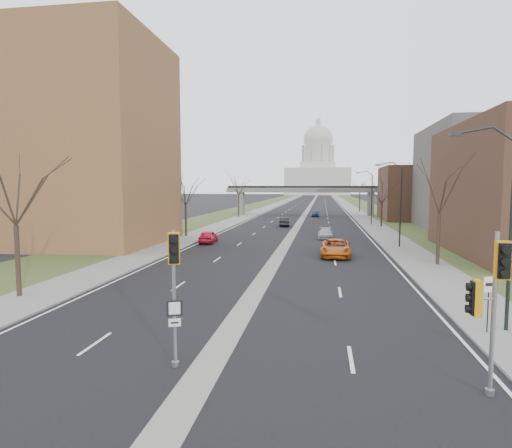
% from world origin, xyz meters
% --- Properties ---
extents(ground, '(700.00, 700.00, 0.00)m').
position_xyz_m(ground, '(0.00, 0.00, 0.00)').
color(ground, black).
rests_on(ground, ground).
extents(road_surface, '(20.00, 600.00, 0.01)m').
position_xyz_m(road_surface, '(0.00, 150.00, 0.01)').
color(road_surface, black).
rests_on(road_surface, ground).
extents(median_strip, '(1.20, 600.00, 0.02)m').
position_xyz_m(median_strip, '(0.00, 150.00, 0.00)').
color(median_strip, gray).
rests_on(median_strip, ground).
extents(sidewalk_right, '(4.00, 600.00, 0.12)m').
position_xyz_m(sidewalk_right, '(12.00, 150.00, 0.06)').
color(sidewalk_right, gray).
rests_on(sidewalk_right, ground).
extents(sidewalk_left, '(4.00, 600.00, 0.12)m').
position_xyz_m(sidewalk_left, '(-12.00, 150.00, 0.06)').
color(sidewalk_left, gray).
rests_on(sidewalk_left, ground).
extents(grass_verge_right, '(8.00, 600.00, 0.10)m').
position_xyz_m(grass_verge_right, '(18.00, 150.00, 0.05)').
color(grass_verge_right, '#30441F').
rests_on(grass_verge_right, ground).
extents(grass_verge_left, '(8.00, 600.00, 0.10)m').
position_xyz_m(grass_verge_left, '(-18.00, 150.00, 0.05)').
color(grass_verge_left, '#30441F').
rests_on(grass_verge_left, ground).
extents(apartment_building, '(25.00, 16.00, 22.00)m').
position_xyz_m(apartment_building, '(-26.00, 30.00, 11.00)').
color(apartment_building, brown).
rests_on(apartment_building, ground).
extents(commercial_block_mid, '(18.00, 22.00, 15.00)m').
position_xyz_m(commercial_block_mid, '(28.00, 52.00, 7.50)').
color(commercial_block_mid, '#5E5B56').
rests_on(commercial_block_mid, ground).
extents(commercial_block_far, '(14.00, 14.00, 10.00)m').
position_xyz_m(commercial_block_far, '(22.00, 70.00, 5.00)').
color(commercial_block_far, '#492D22').
rests_on(commercial_block_far, ground).
extents(pedestrian_bridge, '(34.00, 3.00, 6.45)m').
position_xyz_m(pedestrian_bridge, '(0.00, 80.00, 4.84)').
color(pedestrian_bridge, slate).
rests_on(pedestrian_bridge, ground).
extents(capitol, '(48.00, 42.00, 55.75)m').
position_xyz_m(capitol, '(0.00, 320.00, 18.60)').
color(capitol, beige).
rests_on(capitol, ground).
extents(streetlight_near, '(2.61, 0.20, 8.70)m').
position_xyz_m(streetlight_near, '(10.99, 6.00, 6.95)').
color(streetlight_near, black).
rests_on(streetlight_near, sidewalk_right).
extents(streetlight_mid, '(2.61, 0.20, 8.70)m').
position_xyz_m(streetlight_mid, '(10.99, 32.00, 6.95)').
color(streetlight_mid, black).
rests_on(streetlight_mid, sidewalk_right).
extents(streetlight_far, '(2.61, 0.20, 8.70)m').
position_xyz_m(streetlight_far, '(10.99, 58.00, 6.95)').
color(streetlight_far, black).
rests_on(streetlight_far, sidewalk_right).
extents(tree_left_a, '(7.20, 7.20, 9.40)m').
position_xyz_m(tree_left_a, '(-13.00, 8.00, 6.64)').
color(tree_left_a, '#382B21').
rests_on(tree_left_a, sidewalk_left).
extents(tree_left_b, '(6.75, 6.75, 8.81)m').
position_xyz_m(tree_left_b, '(-13.00, 38.00, 6.23)').
color(tree_left_b, '#382B21').
rests_on(tree_left_b, sidewalk_left).
extents(tree_left_c, '(7.65, 7.65, 9.99)m').
position_xyz_m(tree_left_c, '(-13.00, 72.00, 7.04)').
color(tree_left_c, '#382B21').
rests_on(tree_left_c, sidewalk_left).
extents(tree_right_a, '(7.20, 7.20, 9.40)m').
position_xyz_m(tree_right_a, '(13.00, 22.00, 6.64)').
color(tree_right_a, '#382B21').
rests_on(tree_right_a, sidewalk_right).
extents(tree_right_b, '(6.30, 6.30, 8.22)m').
position_xyz_m(tree_right_b, '(13.00, 55.00, 5.82)').
color(tree_right_b, '#382B21').
rests_on(tree_right_b, sidewalk_right).
extents(tree_right_c, '(7.65, 7.65, 9.99)m').
position_xyz_m(tree_right_c, '(13.00, 95.00, 7.04)').
color(tree_right_c, '#382B21').
rests_on(tree_right_c, sidewalk_right).
extents(signal_pole_median, '(0.68, 0.80, 4.79)m').
position_xyz_m(signal_pole_median, '(-1.01, 0.20, 3.34)').
color(signal_pole_median, gray).
rests_on(signal_pole_median, ground).
extents(signal_pole_right, '(0.87, 0.89, 4.97)m').
position_xyz_m(signal_pole_right, '(8.78, -0.24, 3.25)').
color(signal_pole_right, gray).
rests_on(signal_pole_right, ground).
extents(speed_limit_sign, '(0.50, 0.20, 2.39)m').
position_xyz_m(speed_limit_sign, '(10.87, 5.56, 1.76)').
color(speed_limit_sign, black).
rests_on(speed_limit_sign, sidewalk_right).
extents(car_left_near, '(2.03, 4.31, 1.43)m').
position_xyz_m(car_left_near, '(-8.68, 32.65, 0.71)').
color(car_left_near, red).
rests_on(car_left_near, ground).
extents(car_left_far, '(1.70, 4.32, 1.40)m').
position_xyz_m(car_left_far, '(-2.00, 54.03, 0.70)').
color(car_left_far, black).
rests_on(car_left_far, ground).
extents(car_right_near, '(2.77, 5.69, 1.56)m').
position_xyz_m(car_right_near, '(5.14, 25.36, 0.78)').
color(car_right_near, '#BC5514').
rests_on(car_right_near, ground).
extents(car_right_mid, '(1.73, 4.26, 1.24)m').
position_xyz_m(car_right_mid, '(4.29, 38.84, 0.62)').
color(car_right_mid, '#ABAAB1').
rests_on(car_right_mid, ground).
extents(car_right_far, '(1.64, 3.96, 1.34)m').
position_xyz_m(car_right_far, '(2.49, 76.73, 0.67)').
color(car_right_far, navy).
rests_on(car_right_far, ground).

